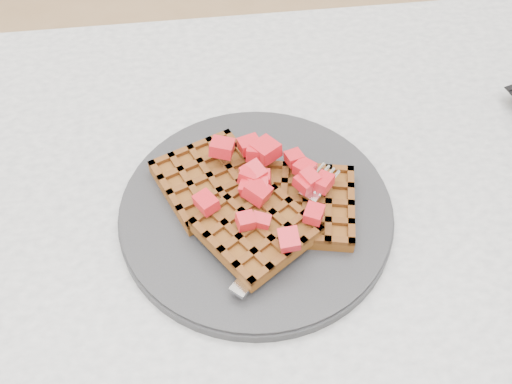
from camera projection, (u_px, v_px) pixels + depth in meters
table at (322, 292)px, 0.68m from camera, size 1.20×0.80×0.75m
plate at (256, 211)px, 0.60m from camera, size 0.29×0.29×0.02m
waffles at (257, 203)px, 0.58m from camera, size 0.22×0.21×0.03m
strawberry_pile at (256, 183)px, 0.56m from camera, size 0.15×0.15×0.02m
fork at (293, 225)px, 0.57m from camera, size 0.14×0.15×0.02m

